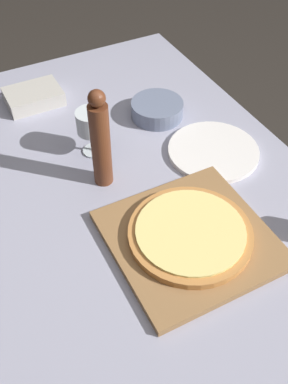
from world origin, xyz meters
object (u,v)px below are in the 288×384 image
at_px(pizza, 190,233).
at_px(small_bowl, 157,109).
at_px(wine_glass, 92,123).
at_px(pepper_mill, 100,141).

height_order(pizza, small_bowl, small_bowl).
relative_size(pizza, wine_glass, 2.15).
bearing_deg(pepper_mill, wine_glass, 79.06).
relative_size(pepper_mill, small_bowl, 1.75).
height_order(pepper_mill, wine_glass, pepper_mill).
relative_size(pizza, small_bowl, 1.81).
xyz_separation_m(pizza, small_bowl, (0.16, 0.46, -0.00)).
xyz_separation_m(pepper_mill, wine_glass, (0.02, 0.12, -0.04)).
bearing_deg(wine_glass, pepper_mill, -100.94).
bearing_deg(pizza, pepper_mill, 109.08).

